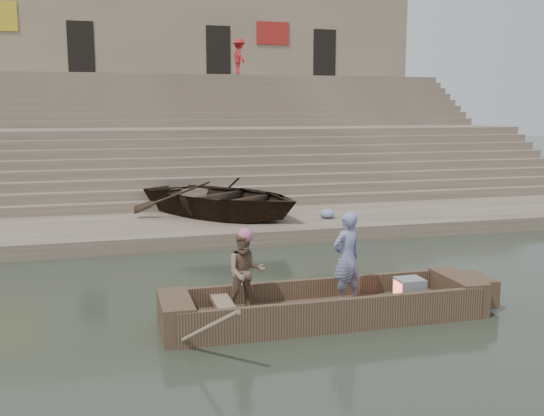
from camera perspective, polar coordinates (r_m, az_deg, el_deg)
name	(u,v)px	position (r m, az deg, el deg)	size (l,w,h in m)	color
ground	(181,341)	(9.92, -8.40, -12.11)	(120.00, 120.00, 0.00)	#293225
lower_landing	(147,231)	(17.55, -11.54, -2.09)	(32.00, 4.00, 0.40)	gray
mid_landing	(133,165)	(24.81, -12.77, 3.95)	(32.00, 3.00, 2.80)	gray
upper_landing	(126,128)	(31.72, -13.41, 7.21)	(32.00, 3.00, 5.20)	gray
ghat_steps	(131,151)	(26.46, -12.96, 5.13)	(32.00, 11.00, 5.20)	gray
building_wall	(121,71)	(35.76, -13.81, 12.22)	(32.00, 5.07, 11.20)	gray
main_rowboat	(325,314)	(10.73, 4.96, -9.75)	(5.00, 1.30, 0.22)	brown
rowboat_trim	(337,302)	(10.73, 6.06, -8.65)	(6.04, 2.63, 2.04)	brown
standing_man	(347,258)	(10.75, 6.95, -4.61)	(0.59, 0.39, 1.63)	navy
rowing_man	(246,272)	(10.27, -2.47, -5.97)	(0.66, 0.52, 1.37)	#2A7E5C
television	(409,289)	(11.25, 12.58, -7.38)	(0.46, 0.42, 0.40)	gray
beached_rowboat	(222,198)	(18.37, -4.63, 0.97)	(3.85, 5.39, 1.12)	#2D2116
pedestrian	(239,57)	(31.60, -3.06, 13.81)	(1.17, 0.67, 1.81)	#A81C21
cloth_bundles	(150,218)	(17.69, -11.24, -0.90)	(12.96, 1.44, 0.26)	#3F5999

